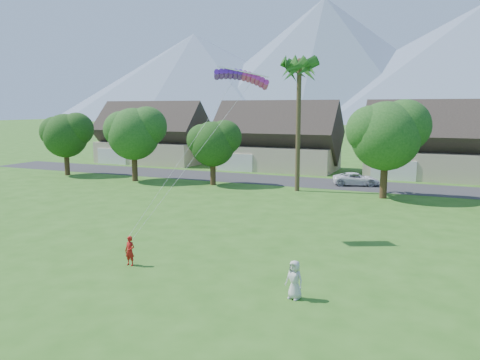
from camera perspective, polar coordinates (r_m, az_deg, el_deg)
The scene contains 10 objects.
ground at distance 19.32m, azimuth -12.26°, elevation -15.49°, with size 500.00×500.00×0.00m, color #2D6019.
street at distance 49.97m, azimuth 10.95°, elevation -0.43°, with size 90.00×7.00×0.01m, color #2D2D30.
kite_flyer at distance 24.43m, azimuth -13.28°, elevation -8.41°, with size 0.55×0.36×1.51m, color #A91613.
watcher at distance 19.95m, azimuth 6.65°, elevation -11.99°, with size 0.80×0.52×1.64m, color beige.
parked_car at distance 49.38m, azimuth 13.97°, elevation 0.12°, with size 2.16×4.69×1.30m, color white.
mountain_ridge at distance 275.04m, azimuth 23.81°, elevation 12.49°, with size 540.00×240.00×70.00m.
houses_row at distance 58.25m, azimuth 13.44°, elevation 4.19°, with size 72.75×8.19×8.86m.
tree_row at distance 43.81m, azimuth 7.95°, elevation 4.80°, with size 62.27×6.67×8.45m.
fan_palm at distance 44.67m, azimuth 7.26°, elevation 13.76°, with size 3.00×3.00×13.80m.
parafoil_kite at distance 28.31m, azimuth 0.26°, elevation 12.63°, with size 3.46×1.55×0.50m.
Camera 1 is at (10.43, -14.23, 7.88)m, focal length 35.00 mm.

